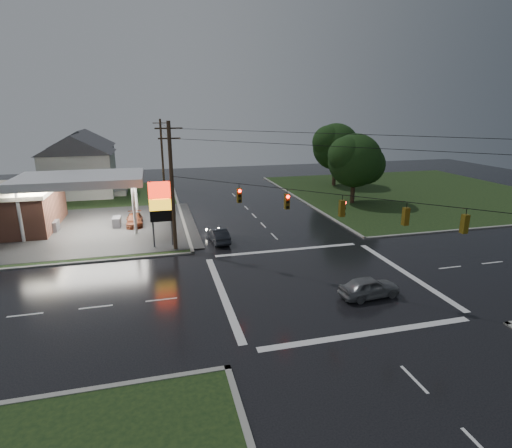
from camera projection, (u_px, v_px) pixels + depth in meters
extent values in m
plane|color=black|center=(319.00, 282.00, 28.50)|extent=(120.00, 120.00, 0.00)
cube|color=black|center=(23.00, 215.00, 46.46)|extent=(36.00, 36.00, 0.08)
cube|color=black|center=(413.00, 192.00, 58.90)|extent=(36.00, 36.00, 0.08)
cube|color=#2D2D2D|center=(66.00, 230.00, 40.44)|extent=(26.00, 18.00, 0.02)
cylinder|color=silver|center=(20.00, 216.00, 36.26)|extent=(0.30, 0.30, 5.00)
cylinder|color=silver|center=(134.00, 210.00, 38.65)|extent=(0.30, 0.30, 5.00)
cylinder|color=silver|center=(37.00, 202.00, 41.84)|extent=(0.30, 0.30, 5.00)
cylinder|color=silver|center=(136.00, 197.00, 44.23)|extent=(0.30, 0.30, 5.00)
cube|color=silver|center=(81.00, 179.00, 39.50)|extent=(12.00, 8.00, 0.80)
cube|color=white|center=(81.00, 183.00, 39.61)|extent=(11.40, 7.40, 0.04)
cube|color=#59595E|center=(54.00, 226.00, 40.07)|extent=(0.80, 1.60, 1.10)
cube|color=#59595E|center=(117.00, 222.00, 41.51)|extent=(0.80, 1.60, 1.10)
cylinder|color=#59595E|center=(152.00, 215.00, 34.73)|extent=(0.16, 0.16, 6.00)
cylinder|color=#59595E|center=(171.00, 214.00, 35.12)|extent=(0.16, 0.16, 6.00)
cube|color=red|center=(160.00, 190.00, 34.31)|extent=(2.00, 0.35, 1.40)
cube|color=gold|center=(161.00, 205.00, 34.67)|extent=(2.00, 0.35, 1.00)
cube|color=black|center=(162.00, 216.00, 34.95)|extent=(2.00, 0.35, 1.00)
cylinder|color=#382619|center=(172.00, 188.00, 33.54)|extent=(0.32, 0.32, 11.00)
cube|color=#382619|center=(169.00, 128.00, 32.18)|extent=(2.20, 0.12, 0.12)
cube|color=#382619|center=(169.00, 138.00, 32.40)|extent=(1.80, 0.12, 0.12)
cylinder|color=#382619|center=(162.00, 155.00, 60.12)|extent=(0.32, 0.32, 10.50)
cube|color=#382619|center=(160.00, 123.00, 58.83)|extent=(2.20, 0.12, 0.12)
cube|color=#382619|center=(161.00, 129.00, 59.05)|extent=(1.80, 0.12, 0.12)
cube|color=#59470C|center=(239.00, 195.00, 30.23)|extent=(0.34, 0.34, 1.10)
cylinder|color=#FF0C07|center=(240.00, 191.00, 29.94)|extent=(0.22, 0.08, 0.22)
cube|color=#59470C|center=(287.00, 201.00, 28.26)|extent=(0.34, 0.34, 1.10)
cylinder|color=#FF0C07|center=(288.00, 197.00, 27.97)|extent=(0.22, 0.08, 0.22)
cube|color=#59470C|center=(342.00, 208.00, 26.29)|extent=(0.34, 0.34, 1.10)
cylinder|color=#FF0C07|center=(345.00, 203.00, 26.23)|extent=(0.08, 0.22, 0.22)
cube|color=#59470C|center=(406.00, 216.00, 24.32)|extent=(0.34, 0.34, 1.10)
cylinder|color=#FF0C07|center=(404.00, 210.00, 24.40)|extent=(0.22, 0.08, 0.22)
cube|color=#59470C|center=(465.00, 224.00, 22.74)|extent=(0.34, 0.34, 1.10)
cylinder|color=#FF0C07|center=(463.00, 217.00, 22.82)|extent=(0.22, 0.08, 0.22)
cube|color=silver|center=(80.00, 175.00, 56.14)|extent=(9.00, 8.00, 6.00)
cube|color=gray|center=(121.00, 191.00, 58.13)|extent=(1.60, 4.80, 0.80)
cube|color=silver|center=(85.00, 164.00, 67.06)|extent=(9.00, 8.00, 6.00)
cube|color=gray|center=(120.00, 178.00, 69.05)|extent=(1.60, 4.80, 0.80)
cylinder|color=black|center=(353.00, 184.00, 51.62)|extent=(0.56, 0.56, 5.04)
sphere|color=black|center=(355.00, 161.00, 50.77)|extent=(6.80, 6.80, 6.80)
sphere|color=black|center=(365.00, 165.00, 51.63)|extent=(5.10, 5.10, 5.10)
sphere|color=black|center=(347.00, 155.00, 49.87)|extent=(4.76, 4.76, 4.76)
cylinder|color=black|center=(335.00, 168.00, 63.42)|extent=(0.56, 0.56, 5.60)
sphere|color=black|center=(336.00, 147.00, 62.48)|extent=(7.20, 7.20, 7.20)
sphere|color=black|center=(345.00, 151.00, 63.38)|extent=(5.40, 5.40, 5.40)
sphere|color=black|center=(329.00, 142.00, 61.54)|extent=(5.04, 5.04, 5.04)
imported|color=black|center=(218.00, 235.00, 36.96)|extent=(1.74, 4.08, 1.31)
imported|color=slate|center=(369.00, 287.00, 26.09)|extent=(4.18, 1.99, 1.38)
imported|color=#592714|center=(135.00, 220.00, 42.24)|extent=(1.72, 4.12, 1.19)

